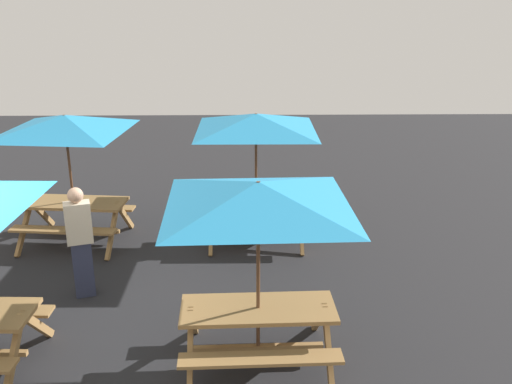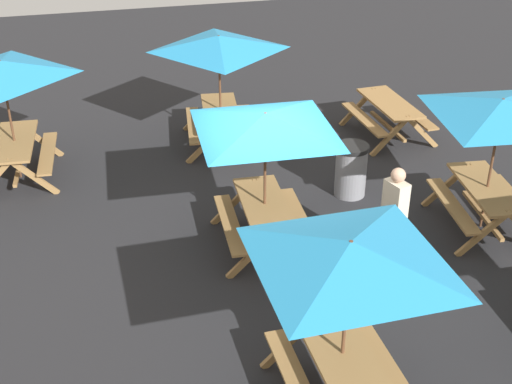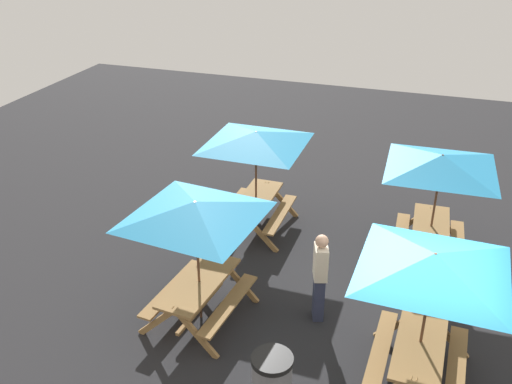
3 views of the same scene
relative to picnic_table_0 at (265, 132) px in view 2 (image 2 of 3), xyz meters
The scene contains 9 objects.
ground_plane 1.99m from the picnic_table_0, 55.01° to the left, with size 29.67×29.67×0.00m, color #232326.
picnic_table_0 is the anchor object (origin of this frame).
picnic_table_1 5.12m from the picnic_table_0, 133.87° to the left, with size 1.89×1.63×0.81m.
picnic_table_3 5.14m from the picnic_table_0, 130.07° to the right, with size 2.10×2.10×2.34m.
picnic_table_4 3.69m from the picnic_table_0, 84.89° to the left, with size 2.81×2.81×2.34m.
picnic_table_5 3.83m from the picnic_table_0, behind, with size 2.21×2.21×2.34m.
picnic_table_6 3.49m from the picnic_table_0, ahead, with size 2.83×2.83×2.34m.
trash_bin_gray 2.71m from the picnic_table_0, 122.86° to the left, with size 0.59×0.59×0.98m.
person_standing 2.28m from the picnic_table_0, 60.48° to the left, with size 0.41×0.32×1.67m.
Camera 2 is at (9.22, -2.52, 6.42)m, focal length 50.00 mm.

